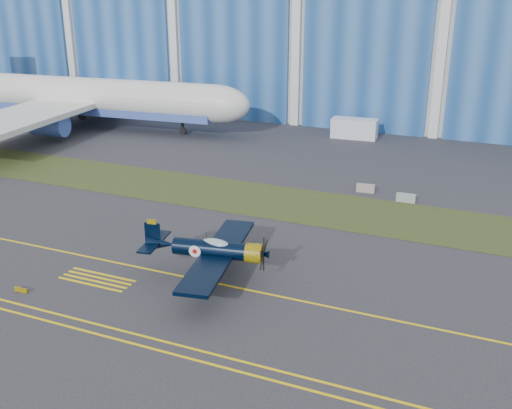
% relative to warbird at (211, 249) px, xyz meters
% --- Properties ---
extents(ground, '(260.00, 260.00, 0.00)m').
position_rel_warbird_xyz_m(ground, '(9.85, 4.32, -2.51)').
color(ground, '#32333B').
rests_on(ground, ground).
extents(grass_median, '(260.00, 10.00, 0.02)m').
position_rel_warbird_xyz_m(grass_median, '(9.85, 18.32, -2.49)').
color(grass_median, '#475128').
rests_on(grass_median, ground).
extents(hangar, '(220.00, 45.70, 30.00)m').
position_rel_warbird_xyz_m(hangar, '(9.85, 76.11, 12.45)').
color(hangar, silver).
rests_on(hangar, ground).
extents(taxiway_centreline, '(200.00, 0.20, 0.02)m').
position_rel_warbird_xyz_m(taxiway_centreline, '(9.85, -0.68, -2.50)').
color(taxiway_centreline, yellow).
rests_on(taxiway_centreline, ground).
extents(edge_line_near, '(80.00, 0.20, 0.02)m').
position_rel_warbird_xyz_m(edge_line_near, '(9.85, -10.18, -2.50)').
color(edge_line_near, yellow).
rests_on(edge_line_near, ground).
extents(edge_line_far, '(80.00, 0.20, 0.02)m').
position_rel_warbird_xyz_m(edge_line_far, '(9.85, -9.18, -2.50)').
color(edge_line_far, yellow).
rests_on(edge_line_far, ground).
extents(hold_short_ladder, '(6.00, 2.40, 0.02)m').
position_rel_warbird_xyz_m(hold_short_ladder, '(-8.15, -3.78, -2.50)').
color(hold_short_ladder, yellow).
rests_on(hold_short_ladder, ground).
extents(guard_board_left, '(1.20, 0.15, 0.35)m').
position_rel_warbird_xyz_m(guard_board_left, '(-12.15, -7.68, -2.33)').
color(guard_board_left, yellow).
rests_on(guard_board_left, ground).
extents(warbird, '(13.38, 15.26, 4.01)m').
position_rel_warbird_xyz_m(warbird, '(0.00, 0.00, 0.00)').
color(warbird, black).
rests_on(warbird, ground).
extents(jetliner, '(68.75, 59.96, 22.33)m').
position_rel_warbird_xyz_m(jetliner, '(-43.36, 39.07, 8.66)').
color(jetliner, silver).
rests_on(jetliner, ground).
extents(shipping_container, '(6.84, 3.10, 2.90)m').
position_rel_warbird_xyz_m(shipping_container, '(-1.01, 48.74, -1.06)').
color(shipping_container, silver).
rests_on(shipping_container, ground).
extents(cart, '(2.06, 1.28, 1.21)m').
position_rel_warbird_xyz_m(cart, '(-49.05, 48.03, -1.90)').
color(cart, white).
rests_on(cart, ground).
extents(barrier_a, '(2.05, 0.79, 0.90)m').
position_rel_warbird_xyz_m(barrier_a, '(6.36, 25.11, -2.06)').
color(barrier_a, gray).
rests_on(barrier_a, ground).
extents(barrier_b, '(2.02, 0.66, 0.90)m').
position_rel_warbird_xyz_m(barrier_b, '(11.06, 23.64, -2.06)').
color(barrier_b, gray).
rests_on(barrier_b, ground).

